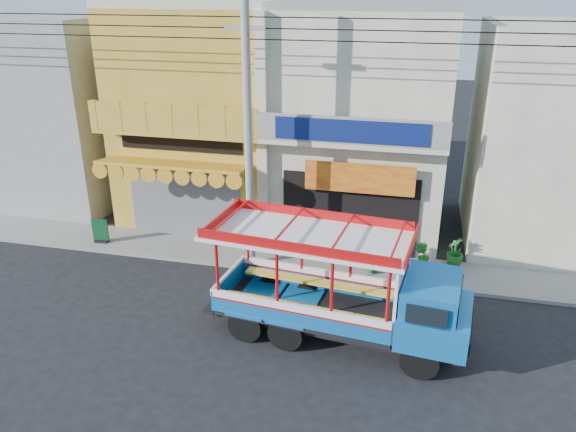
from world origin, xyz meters
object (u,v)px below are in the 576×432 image
object	(u,v)px
utility_pole	(253,118)
songthaew_truck	(357,291)
green_sign	(101,233)
potted_plant_b	(422,255)
potted_plant_c	(455,252)
potted_plant_a	(373,258)

from	to	relation	value
utility_pole	songthaew_truck	xyz separation A→B (m)	(3.72, -3.45, -3.51)
green_sign	potted_plant_b	xyz separation A→B (m)	(11.28, 0.70, 0.05)
songthaew_truck	potted_plant_c	world-z (taller)	songthaew_truck
utility_pole	potted_plant_b	distance (m)	7.07
songthaew_truck	utility_pole	bearing A→B (deg)	137.16
green_sign	potted_plant_c	xyz separation A→B (m)	(12.32, 1.09, 0.12)
green_sign	potted_plant_b	world-z (taller)	green_sign
songthaew_truck	potted_plant_b	bearing A→B (deg)	69.65
potted_plant_b	songthaew_truck	bearing A→B (deg)	94.81
potted_plant_a	utility_pole	bearing A→B (deg)	124.08
utility_pole	green_sign	size ratio (longest dim) A/B	31.70
potted_plant_a	potted_plant_b	distance (m)	1.67
utility_pole	potted_plant_a	bearing A→B (deg)	6.08
potted_plant_a	potted_plant_b	xyz separation A→B (m)	(1.55, 0.61, -0.03)
utility_pole	potted_plant_a	distance (m)	5.88
utility_pole	potted_plant_c	size ratio (longest dim) A/B	28.34
potted_plant_c	green_sign	bearing A→B (deg)	-75.00
potted_plant_b	potted_plant_a	bearing A→B (deg)	46.45
green_sign	potted_plant_a	world-z (taller)	potted_plant_a
songthaew_truck	potted_plant_a	distance (m)	3.97
songthaew_truck	potted_plant_b	size ratio (longest dim) A/B	8.21
potted_plant_a	green_sign	bearing A→B (deg)	118.55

